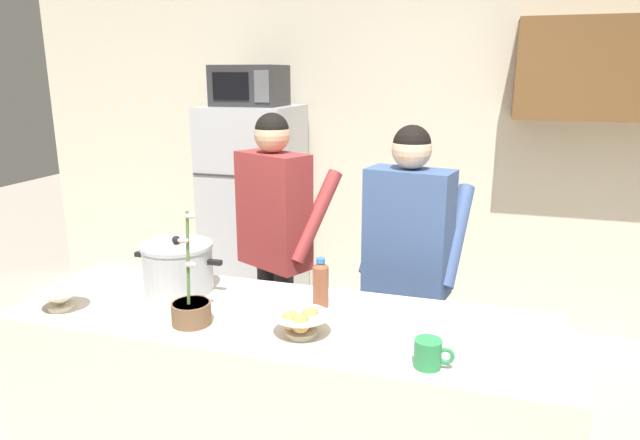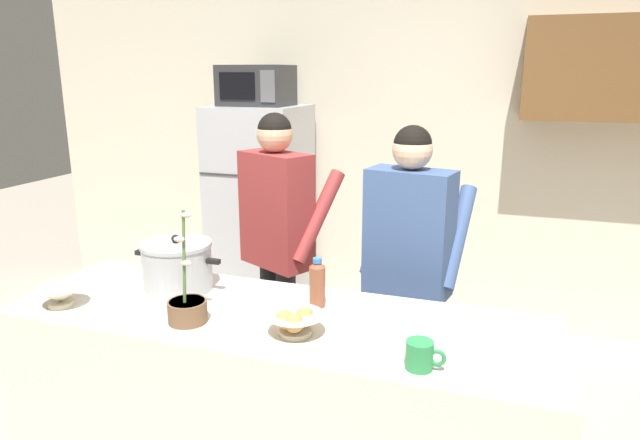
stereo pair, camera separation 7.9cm
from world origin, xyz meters
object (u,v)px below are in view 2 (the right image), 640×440
microwave (256,86)px  empty_bowl (60,295)px  refrigerator (261,215)px  bottle_near_edge (317,283)px  person_by_sink (409,251)px  bread_bowl (295,322)px  coffee_mug (420,355)px  potted_orchid (187,307)px  person_near_pot (278,225)px  cooking_pot (177,266)px

microwave → empty_bowl: size_ratio=2.57×
refrigerator → bottle_near_edge: (1.04, -1.72, 0.21)m
person_by_sink → bread_bowl: person_by_sink is taller
coffee_mug → bottle_near_edge: 0.60m
refrigerator → bottle_near_edge: refrigerator is taller
person_by_sink → refrigerator: bearing=139.5°
microwave → coffee_mug: microwave is taller
bottle_near_edge → potted_orchid: size_ratio=0.47×
microwave → person_near_pot: (0.54, -0.94, -0.73)m
person_by_sink → bread_bowl: bearing=-106.5°
potted_orchid → empty_bowl: bearing=-176.6°
person_near_pot → coffee_mug: bearing=-49.2°
empty_bowl → person_near_pot: bearing=65.1°
microwave → bread_bowl: bearing=-62.0°
potted_orchid → bread_bowl: bearing=3.3°
bottle_near_edge → potted_orchid: bearing=-144.7°
microwave → coffee_mug: size_ratio=3.66×
person_near_pot → empty_bowl: bearing=-114.9°
cooking_pot → bread_bowl: 0.70m
empty_bowl → microwave: bearing=91.2°
person_near_pot → empty_bowl: (-0.50, -1.09, -0.06)m
cooking_pot → potted_orchid: 0.36m
bottle_near_edge → person_near_pot: bearing=123.1°
refrigerator → bread_bowl: refrigerator is taller
person_near_pot → potted_orchid: 1.05m
refrigerator → bottle_near_edge: bearing=-58.9°
refrigerator → microwave: (0.00, -0.02, 0.95)m
potted_orchid → refrigerator: bearing=106.9°
bottle_near_edge → empty_bowl: bearing=-161.5°
bread_bowl → bottle_near_edge: size_ratio=1.04×
person_by_sink → potted_orchid: 1.13m
person_near_pot → bread_bowl: 1.14m
person_near_pot → coffee_mug: 1.48m
person_near_pot → person_by_sink: (0.76, -0.15, -0.02)m
bread_bowl → coffee_mug: bearing=-11.2°
coffee_mug → potted_orchid: potted_orchid is taller
bread_bowl → empty_bowl: bearing=-176.6°
cooking_pot → empty_bowl: bearing=-137.9°
microwave → person_by_sink: microwave is taller
refrigerator → potted_orchid: 2.11m
coffee_mug → person_by_sink: bearing=102.1°
person_by_sink → empty_bowl: (-1.26, -0.93, -0.04)m
cooking_pot → bottle_near_edge: size_ratio=2.02×
person_by_sink → coffee_mug: 0.99m
person_by_sink → coffee_mug: bearing=-77.9°
person_by_sink → empty_bowl: 1.57m
cooking_pot → bread_bowl: (0.65, -0.26, -0.06)m
microwave → coffee_mug: 2.67m
coffee_mug → bottle_near_edge: size_ratio=0.63×
bread_bowl → empty_bowl: bread_bowl is taller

